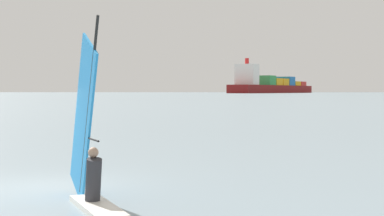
# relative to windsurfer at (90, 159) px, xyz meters

# --- Properties ---
(ground_plane) EXTENTS (4000.00, 4000.00, 0.00)m
(ground_plane) POSITION_rel_windsurfer_xyz_m (-1.30, 2.36, -0.97)
(ground_plane) COLOR gray
(windsurfer) EXTENTS (1.50, 3.80, 4.09)m
(windsurfer) POSITION_rel_windsurfer_xyz_m (0.00, 0.00, 0.00)
(windsurfer) COLOR white
(windsurfer) RESTS_ON ground_plane
(cargo_ship) EXTENTS (132.57, 172.44, 35.67)m
(cargo_ship) POSITION_rel_windsurfer_xyz_m (156.53, 629.90, 7.31)
(cargo_ship) COLOR maroon
(cargo_ship) RESTS_ON ground_plane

